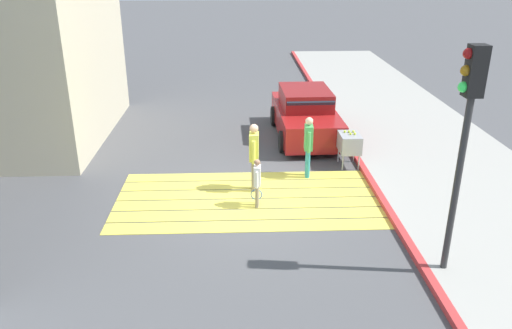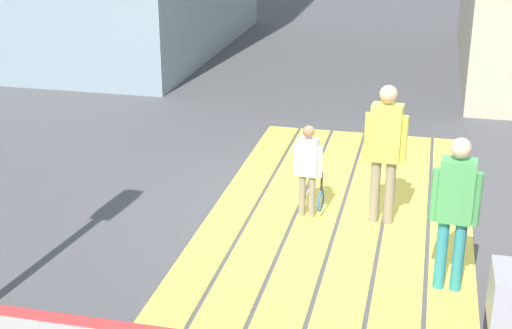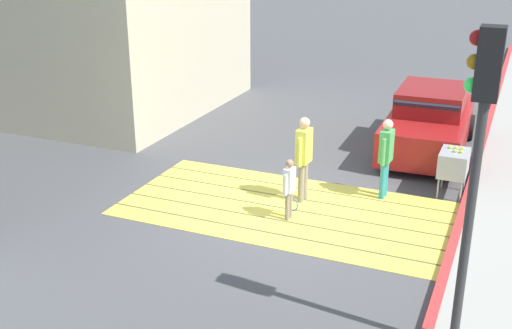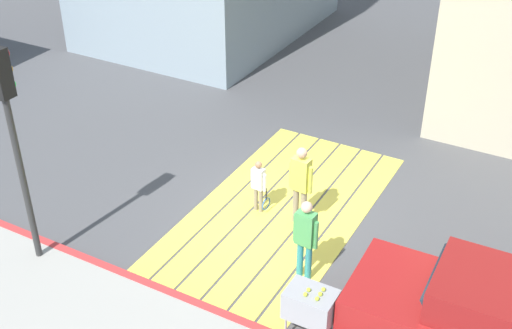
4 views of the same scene
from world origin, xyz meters
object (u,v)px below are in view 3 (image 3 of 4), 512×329
(pedestrian_adult_lead, at_px, (386,153))
(traffic_light_corner, at_px, (479,130))
(tennis_ball_cart, at_px, (454,163))
(pedestrian_adult_trailing, at_px, (304,153))
(pedestrian_child_with_racket, at_px, (289,186))
(car_parked_near_curb, at_px, (429,122))

(pedestrian_adult_lead, bearing_deg, traffic_light_corner, 112.96)
(tennis_ball_cart, xyz_separation_m, pedestrian_adult_lead, (1.26, 0.70, 0.27))
(traffic_light_corner, height_order, pedestrian_adult_trailing, traffic_light_corner)
(traffic_light_corner, bearing_deg, pedestrian_child_with_racket, -40.43)
(tennis_ball_cart, bearing_deg, pedestrian_adult_lead, 29.10)
(pedestrian_child_with_racket, bearing_deg, pedestrian_adult_trailing, -87.47)
(pedestrian_adult_trailing, height_order, pedestrian_child_with_racket, pedestrian_adult_trailing)
(car_parked_near_curb, distance_m, pedestrian_child_with_racket, 5.30)
(car_parked_near_curb, relative_size, traffic_light_corner, 1.02)
(traffic_light_corner, distance_m, pedestrian_child_with_racket, 5.01)
(car_parked_near_curb, distance_m, tennis_ball_cart, 2.73)
(traffic_light_corner, relative_size, pedestrian_child_with_racket, 3.51)
(traffic_light_corner, xyz_separation_m, pedestrian_child_with_racket, (3.36, -2.86, -2.36))
(car_parked_near_curb, bearing_deg, pedestrian_child_with_racket, 70.37)
(tennis_ball_cart, bearing_deg, pedestrian_child_with_racket, 41.96)
(traffic_light_corner, height_order, pedestrian_adult_lead, traffic_light_corner)
(car_parked_near_curb, relative_size, pedestrian_adult_lead, 2.60)
(tennis_ball_cart, relative_size, pedestrian_adult_trailing, 0.58)
(pedestrian_adult_lead, distance_m, pedestrian_adult_trailing, 1.67)
(car_parked_near_curb, height_order, pedestrian_adult_lead, pedestrian_adult_lead)
(pedestrian_adult_trailing, distance_m, pedestrian_child_with_racket, 0.98)
(car_parked_near_curb, height_order, pedestrian_adult_trailing, pedestrian_adult_trailing)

